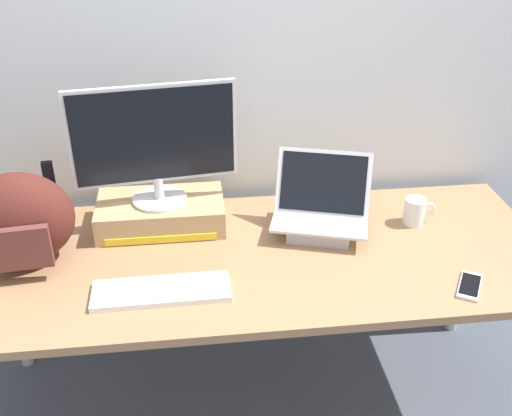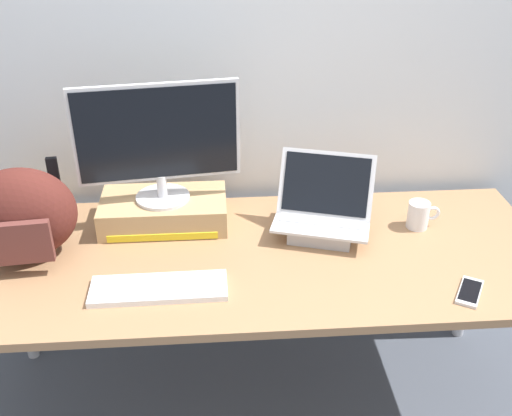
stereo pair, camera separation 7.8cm
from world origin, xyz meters
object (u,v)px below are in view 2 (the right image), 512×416
object	(u,v)px
messenger_backpack	(22,214)
coffee_mug	(419,215)
cell_phone	(470,292)
plush_toy	(32,208)
desktop_monitor	(158,141)
toner_box_yellow	(164,211)
open_laptop	(323,218)
external_keyboard	(159,288)

from	to	relation	value
messenger_backpack	coffee_mug	world-z (taller)	messenger_backpack
cell_phone	plush_toy	distance (m)	1.59
coffee_mug	cell_phone	distance (m)	0.41
messenger_backpack	coffee_mug	xyz separation A→B (m)	(1.39, 0.08, -0.11)
messenger_backpack	plush_toy	size ratio (longest dim) A/B	4.65
desktop_monitor	cell_phone	bearing A→B (deg)	-34.21
coffee_mug	cell_phone	bearing A→B (deg)	-84.09
toner_box_yellow	cell_phone	xyz separation A→B (m)	(0.98, -0.50, -0.05)
toner_box_yellow	cell_phone	world-z (taller)	toner_box_yellow
toner_box_yellow	open_laptop	xyz separation A→B (m)	(0.58, -0.11, 0.01)
open_laptop	plush_toy	world-z (taller)	open_laptop
open_laptop	cell_phone	distance (m)	0.56
open_laptop	coffee_mug	bearing A→B (deg)	18.72
open_laptop	messenger_backpack	world-z (taller)	messenger_backpack
toner_box_yellow	messenger_backpack	distance (m)	0.50
toner_box_yellow	plush_toy	xyz separation A→B (m)	(-0.50, 0.08, -0.01)
desktop_monitor	open_laptop	distance (m)	0.65
messenger_backpack	coffee_mug	bearing A→B (deg)	-2.25
desktop_monitor	messenger_backpack	world-z (taller)	desktop_monitor
external_keyboard	coffee_mug	world-z (taller)	coffee_mug
external_keyboard	open_laptop	bearing A→B (deg)	27.63
desktop_monitor	cell_phone	world-z (taller)	desktop_monitor
open_laptop	external_keyboard	distance (m)	0.65
messenger_backpack	cell_phone	size ratio (longest dim) A/B	2.37
coffee_mug	messenger_backpack	bearing A→B (deg)	-176.76
messenger_backpack	cell_phone	world-z (taller)	messenger_backpack
cell_phone	open_laptop	bearing A→B (deg)	166.64
open_laptop	messenger_backpack	bearing A→B (deg)	-159.49
toner_box_yellow	desktop_monitor	xyz separation A→B (m)	(0.00, -0.00, 0.28)
messenger_backpack	plush_toy	distance (m)	0.29
open_laptop	cell_phone	world-z (taller)	open_laptop
external_keyboard	messenger_backpack	xyz separation A→B (m)	(-0.46, 0.24, 0.15)
toner_box_yellow	external_keyboard	world-z (taller)	toner_box_yellow
desktop_monitor	coffee_mug	distance (m)	0.98
desktop_monitor	open_laptop	bearing A→B (deg)	-17.84
open_laptop	messenger_backpack	xyz separation A→B (m)	(-1.03, -0.07, 0.10)
open_laptop	plush_toy	distance (m)	1.10
messenger_backpack	external_keyboard	bearing A→B (deg)	-33.34
coffee_mug	plush_toy	bearing A→B (deg)	172.96
cell_phone	plush_toy	xyz separation A→B (m)	(-1.48, 0.58, 0.04)
external_keyboard	cell_phone	xyz separation A→B (m)	(0.97, -0.08, -0.01)
toner_box_yellow	external_keyboard	size ratio (longest dim) A/B	1.07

